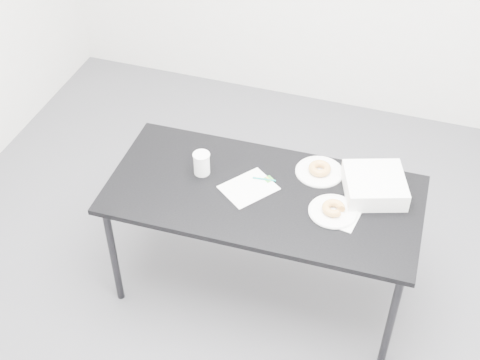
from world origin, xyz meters
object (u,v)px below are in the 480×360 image
(donut_near, at_px, (333,208))
(bakery_box, at_px, (374,185))
(scorecard, at_px, (249,188))
(pen, at_px, (264,179))
(plate_near, at_px, (333,211))
(plate_far, at_px, (319,172))
(donut_far, at_px, (320,168))
(table, at_px, (263,201))
(coffee_cup, at_px, (202,163))

(donut_near, bearing_deg, bakery_box, 51.41)
(scorecard, height_order, donut_near, donut_near)
(pen, relative_size, bakery_box, 0.41)
(plate_near, xyz_separation_m, plate_far, (-0.13, 0.27, -0.00))
(scorecard, bearing_deg, donut_far, 72.90)
(scorecard, relative_size, donut_near, 2.28)
(plate_near, xyz_separation_m, bakery_box, (0.16, 0.20, 0.04))
(bakery_box, bearing_deg, plate_near, -147.59)
(bakery_box, bearing_deg, donut_near, -147.59)
(table, bearing_deg, plate_far, 45.02)
(scorecard, bearing_deg, plate_near, 31.63)
(pen, bearing_deg, bakery_box, 2.24)
(scorecard, bearing_deg, coffee_cup, -151.34)
(donut_near, xyz_separation_m, plate_far, (-0.13, 0.27, -0.02))
(table, xyz_separation_m, plate_near, (0.36, -0.03, 0.06))
(scorecard, bearing_deg, plate_far, 72.90)
(table, relative_size, plate_near, 6.63)
(table, xyz_separation_m, donut_near, (0.36, -0.03, 0.08))
(pen, relative_size, coffee_cup, 0.96)
(donut_near, bearing_deg, plate_far, 115.92)
(donut_near, height_order, coffee_cup, coffee_cup)
(plate_near, distance_m, donut_near, 0.02)
(pen, xyz_separation_m, coffee_cup, (-0.32, -0.04, 0.06))
(plate_far, bearing_deg, scorecard, -143.75)
(table, relative_size, donut_near, 14.13)
(pen, distance_m, donut_far, 0.29)
(plate_near, bearing_deg, scorecard, 174.98)
(pen, distance_m, plate_near, 0.40)
(pen, xyz_separation_m, donut_near, (0.38, -0.12, 0.02))
(scorecard, height_order, bakery_box, bakery_box)
(donut_near, distance_m, plate_far, 0.30)
(scorecard, distance_m, plate_near, 0.44)
(donut_near, relative_size, bakery_box, 0.39)
(plate_far, bearing_deg, pen, -149.84)
(scorecard, distance_m, donut_near, 0.45)
(plate_near, bearing_deg, table, 175.66)
(scorecard, relative_size, bakery_box, 0.88)
(scorecard, xyz_separation_m, plate_far, (0.31, 0.23, 0.00))
(plate_near, xyz_separation_m, coffee_cup, (-0.71, 0.08, 0.06))
(plate_near, xyz_separation_m, donut_far, (-0.13, 0.27, 0.02))
(coffee_cup, height_order, bakery_box, coffee_cup)
(donut_near, distance_m, bakery_box, 0.26)
(plate_far, bearing_deg, bakery_box, -12.58)
(pen, relative_size, donut_near, 1.06)
(donut_far, xyz_separation_m, coffee_cup, (-0.58, -0.19, 0.04))
(donut_near, relative_size, donut_far, 0.96)
(donut_far, bearing_deg, bakery_box, -12.58)
(table, distance_m, plate_near, 0.37)
(table, xyz_separation_m, bakery_box, (0.52, 0.18, 0.10))
(donut_far, bearing_deg, table, -133.67)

